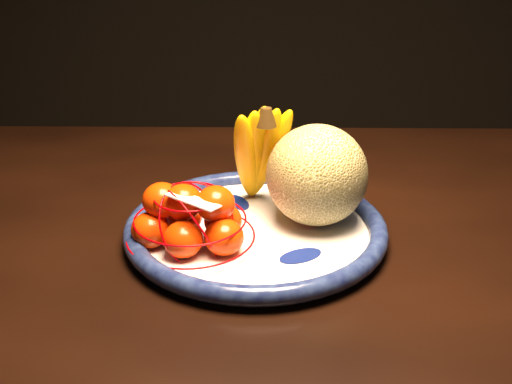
{
  "coord_description": "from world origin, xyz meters",
  "views": [
    {
      "loc": [
        -0.07,
        -0.8,
        1.23
      ],
      "look_at": [
        -0.11,
        0.03,
        0.85
      ],
      "focal_mm": 45.0,
      "sensor_mm": 36.0,
      "label": 1
    }
  ],
  "objects_px": {
    "dining_table": "(356,277)",
    "fruit_bowl": "(256,230)",
    "mandarin_bag": "(190,220)",
    "banana_bunch": "(258,150)",
    "cantaloupe": "(317,175)"
  },
  "relations": [
    {
      "from": "fruit_bowl",
      "to": "banana_bunch",
      "type": "relative_size",
      "value": 2.11
    },
    {
      "from": "fruit_bowl",
      "to": "mandarin_bag",
      "type": "relative_size",
      "value": 1.7
    },
    {
      "from": "fruit_bowl",
      "to": "banana_bunch",
      "type": "distance_m",
      "value": 0.12
    },
    {
      "from": "cantaloupe",
      "to": "banana_bunch",
      "type": "xyz_separation_m",
      "value": [
        -0.09,
        0.05,
        0.02
      ]
    },
    {
      "from": "banana_bunch",
      "to": "mandarin_bag",
      "type": "distance_m",
      "value": 0.17
    },
    {
      "from": "banana_bunch",
      "to": "mandarin_bag",
      "type": "xyz_separation_m",
      "value": [
        -0.09,
        -0.13,
        -0.05
      ]
    },
    {
      "from": "mandarin_bag",
      "to": "fruit_bowl",
      "type": "bearing_deg",
      "value": 26.54
    },
    {
      "from": "mandarin_bag",
      "to": "dining_table",
      "type": "bearing_deg",
      "value": 17.8
    },
    {
      "from": "cantaloupe",
      "to": "mandarin_bag",
      "type": "relative_size",
      "value": 0.66
    },
    {
      "from": "dining_table",
      "to": "fruit_bowl",
      "type": "xyz_separation_m",
      "value": [
        -0.15,
        -0.03,
        0.1
      ]
    },
    {
      "from": "cantaloupe",
      "to": "banana_bunch",
      "type": "height_order",
      "value": "banana_bunch"
    },
    {
      "from": "dining_table",
      "to": "cantaloupe",
      "type": "relative_size",
      "value": 10.73
    },
    {
      "from": "dining_table",
      "to": "banana_bunch",
      "type": "distance_m",
      "value": 0.25
    },
    {
      "from": "dining_table",
      "to": "banana_bunch",
      "type": "bearing_deg",
      "value": 159.93
    },
    {
      "from": "cantaloupe",
      "to": "banana_bunch",
      "type": "distance_m",
      "value": 0.1
    }
  ]
}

